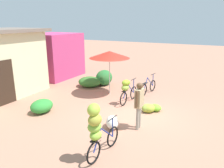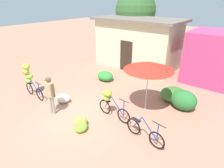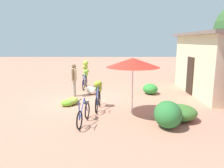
# 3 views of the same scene
# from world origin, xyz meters

# --- Properties ---
(ground_plane) EXTENTS (60.00, 60.00, 0.00)m
(ground_plane) POSITION_xyz_m (0.00, 0.00, 0.00)
(ground_plane) COLOR #AE785F
(shop_pink) EXTENTS (3.20, 2.80, 2.87)m
(shop_pink) POSITION_xyz_m (3.59, 7.24, 1.43)
(shop_pink) COLOR #C53D75
(shop_pink) RESTS_ON ground
(hedge_bush_front_left) EXTENTS (1.00, 0.80, 0.55)m
(hedge_bush_front_left) POSITION_xyz_m (-1.51, 3.42, 0.27)
(hedge_bush_front_left) COLOR #318D36
(hedge_bush_front_left) RESTS_ON ground
(hedge_bush_front_right) EXTENTS (1.20, 1.33, 0.57)m
(hedge_bush_front_right) POSITION_xyz_m (2.56, 3.73, 0.28)
(hedge_bush_front_right) COLOR #39732D
(hedge_bush_front_right) RESTS_ON ground
(hedge_bush_mid) EXTENTS (1.12, 0.90, 0.90)m
(hedge_bush_mid) POSITION_xyz_m (3.24, 3.16, 0.45)
(hedge_bush_mid) COLOR #2C7335
(hedge_bush_mid) RESTS_ON ground
(market_umbrella) EXTENTS (2.03, 2.03, 2.22)m
(market_umbrella) POSITION_xyz_m (1.95, 2.09, 2.04)
(market_umbrella) COLOR beige
(market_umbrella) RESTS_ON ground
(bicycle_leftmost) EXTENTS (1.61, 0.48, 1.67)m
(bicycle_leftmost) POSITION_xyz_m (-3.22, -0.31, 0.99)
(bicycle_leftmost) COLOR black
(bicycle_leftmost) RESTS_ON ground
(bicycle_near_pile) EXTENTS (1.64, 0.44, 1.15)m
(bicycle_near_pile) POSITION_xyz_m (1.04, 0.72, 0.70)
(bicycle_near_pile) COLOR black
(bicycle_near_pile) RESTS_ON ground
(bicycle_center_loaded) EXTENTS (1.60, 0.30, 0.96)m
(bicycle_center_loaded) POSITION_xyz_m (2.90, 0.32, 0.34)
(bicycle_center_loaded) COLOR black
(bicycle_center_loaded) RESTS_ON ground
(banana_pile_on_ground) EXTENTS (0.83, 0.80, 0.34)m
(banana_pile_on_ground) POSITION_xyz_m (0.65, -0.54, 0.16)
(banana_pile_on_ground) COLOR #91B03F
(banana_pile_on_ground) RESTS_ON ground
(produce_sack) EXTENTS (0.83, 0.74, 0.44)m
(produce_sack) POSITION_xyz_m (-1.39, 0.19, 0.22)
(produce_sack) COLOR silver
(produce_sack) RESTS_ON ground
(person_vendor) EXTENTS (0.58, 0.22, 1.68)m
(person_vendor) POSITION_xyz_m (-1.00, -0.64, 1.03)
(person_vendor) COLOR gray
(person_vendor) RESTS_ON ground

